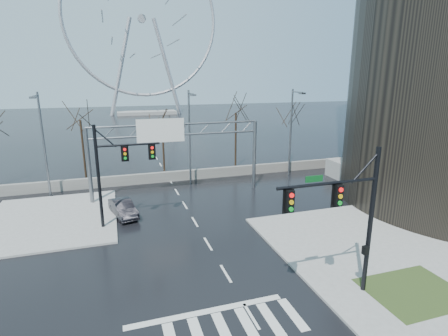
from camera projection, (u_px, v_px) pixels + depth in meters
name	position (u px, v px, depth m)	size (l,w,h in m)	color
ground	(226.00, 274.00, 20.68)	(260.00, 260.00, 0.00)	black
sidewalk_right_ext	(347.00, 236.00, 25.47)	(12.00, 10.00, 0.15)	gray
sidewalk_far	(52.00, 219.00, 28.45)	(10.00, 12.00, 0.15)	gray
grass_strip	(414.00, 291.00, 18.70)	(5.00, 4.00, 0.02)	#2B3D19
barrier_wall	(170.00, 176.00, 38.96)	(52.00, 0.50, 1.10)	slate
signal_mast_near	(350.00, 211.00, 17.25)	(5.52, 0.41, 8.00)	black
signal_mast_far	(114.00, 167.00, 25.98)	(4.72, 0.41, 8.00)	black
sign_gantry	(173.00, 144.00, 33.04)	(16.36, 0.40, 7.60)	slate
streetlight_left	(42.00, 137.00, 32.37)	(0.50, 2.55, 10.00)	slate
streetlight_mid	(190.00, 130.00, 36.52)	(0.50, 2.55, 10.00)	slate
streetlight_right	(292.00, 126.00, 40.08)	(0.50, 2.55, 10.00)	slate
tree_left	(81.00, 127.00, 38.15)	(3.75, 3.75, 7.50)	black
tree_center	(163.00, 130.00, 41.94)	(3.25, 3.25, 6.50)	black
tree_right	(236.00, 119.00, 43.43)	(3.90, 3.90, 7.80)	black
tree_far_right	(291.00, 123.00, 46.46)	(3.40, 3.40, 6.80)	black
ferris_wheel	(142.00, 25.00, 103.10)	(45.00, 6.00, 50.91)	gray
car	(123.00, 208.00, 29.11)	(1.46, 4.19, 1.38)	black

